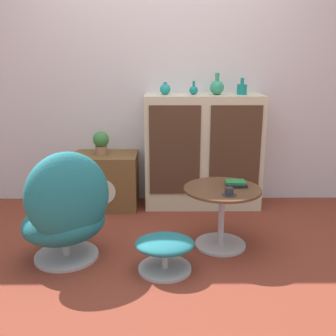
% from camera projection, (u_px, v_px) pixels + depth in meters
% --- Properties ---
extents(ground_plane, '(12.00, 12.00, 0.00)m').
position_uv_depth(ground_plane, '(163.00, 261.00, 2.76)').
color(ground_plane, brown).
extents(wall_back, '(6.40, 0.06, 2.60)m').
position_uv_depth(wall_back, '(163.00, 67.00, 3.70)').
color(wall_back, silver).
rests_on(wall_back, ground_plane).
extents(sideboard, '(1.08, 0.38, 1.06)m').
position_uv_depth(sideboard, '(203.00, 152.00, 3.70)').
color(sideboard, beige).
rests_on(sideboard, ground_plane).
extents(tv_console, '(0.59, 0.44, 0.52)m').
position_uv_depth(tv_console, '(106.00, 180.00, 3.74)').
color(tv_console, brown).
rests_on(tv_console, ground_plane).
extents(egg_chair, '(0.79, 0.78, 0.81)m').
position_uv_depth(egg_chair, '(66.00, 211.00, 2.68)').
color(egg_chair, '#B7B7BC').
rests_on(egg_chair, ground_plane).
extents(ottoman, '(0.40, 0.36, 0.24)m').
position_uv_depth(ottoman, '(165.00, 248.00, 2.61)').
color(ottoman, '#B7B7BC').
rests_on(ottoman, ground_plane).
extents(coffee_table, '(0.57, 0.57, 0.46)m').
position_uv_depth(coffee_table, '(222.00, 209.00, 2.92)').
color(coffee_table, '#B7B7BC').
rests_on(coffee_table, ground_plane).
extents(vase_leftmost, '(0.10, 0.10, 0.11)m').
position_uv_depth(vase_leftmost, '(165.00, 89.00, 3.54)').
color(vase_leftmost, teal).
rests_on(vase_leftmost, sideboard).
extents(vase_inner_left, '(0.08, 0.08, 0.12)m').
position_uv_depth(vase_inner_left, '(194.00, 90.00, 3.55)').
color(vase_inner_left, '#147A75').
rests_on(vase_inner_left, sideboard).
extents(vase_inner_right, '(0.13, 0.13, 0.19)m').
position_uv_depth(vase_inner_right, '(217.00, 87.00, 3.54)').
color(vase_inner_right, '#2D8E6B').
rests_on(vase_inner_right, sideboard).
extents(vase_rightmost, '(0.09, 0.09, 0.15)m').
position_uv_depth(vase_rightmost, '(242.00, 89.00, 3.55)').
color(vase_rightmost, '#147A75').
rests_on(vase_rightmost, sideboard).
extents(potted_plant, '(0.15, 0.15, 0.22)m').
position_uv_depth(potted_plant, '(101.00, 142.00, 3.64)').
color(potted_plant, '#996B4C').
rests_on(potted_plant, tv_console).
extents(teacup, '(0.10, 0.10, 0.05)m').
position_uv_depth(teacup, '(229.00, 192.00, 2.72)').
color(teacup, '#2D2D33').
rests_on(teacup, coffee_table).
extents(book_stack, '(0.15, 0.12, 0.04)m').
position_uv_depth(book_stack, '(236.00, 184.00, 2.91)').
color(book_stack, black).
rests_on(book_stack, coffee_table).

